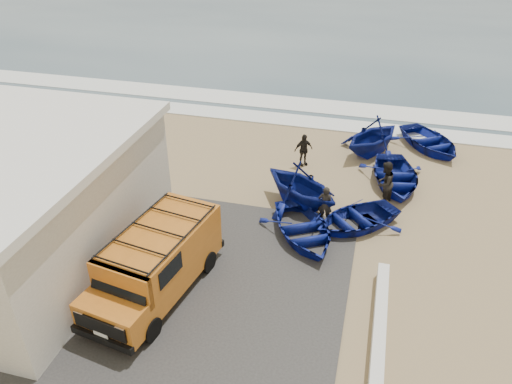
# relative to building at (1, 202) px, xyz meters

# --- Properties ---
(ground) EXTENTS (160.00, 160.00, 0.00)m
(ground) POSITION_rel_building_xyz_m (7.50, 2.00, -2.16)
(ground) COLOR #9C835A
(slab) EXTENTS (12.00, 10.00, 0.05)m
(slab) POSITION_rel_building_xyz_m (5.50, -0.00, -2.14)
(slab) COLOR #393735
(slab) RESTS_ON ground
(surf_line) EXTENTS (180.00, 1.60, 0.06)m
(surf_line) POSITION_rel_building_xyz_m (7.50, 14.00, -2.13)
(surf_line) COLOR white
(surf_line) RESTS_ON ground
(surf_wash) EXTENTS (180.00, 2.20, 0.04)m
(surf_wash) POSITION_rel_building_xyz_m (7.50, 16.50, -2.14)
(surf_wash) COLOR white
(surf_wash) RESTS_ON ground
(building) EXTENTS (8.40, 9.40, 4.30)m
(building) POSITION_rel_building_xyz_m (0.00, 0.00, 0.00)
(building) COLOR silver
(building) RESTS_ON ground
(parapet) EXTENTS (0.35, 6.00, 0.55)m
(parapet) POSITION_rel_building_xyz_m (12.50, -1.00, -1.89)
(parapet) COLOR silver
(parapet) RESTS_ON ground
(van) EXTENTS (2.87, 5.46, 2.22)m
(van) POSITION_rel_building_xyz_m (5.66, -0.46, -0.97)
(van) COLOR #C46B1D
(van) RESTS_ON ground
(boat_near_left) EXTENTS (4.20, 4.61, 0.78)m
(boat_near_left) POSITION_rel_building_xyz_m (9.58, 3.46, -1.77)
(boat_near_left) COLOR navy
(boat_near_left) RESTS_ON ground
(boat_near_right) EXTENTS (4.29, 4.22, 0.73)m
(boat_near_right) POSITION_rel_building_xyz_m (11.38, 4.67, -1.80)
(boat_near_right) COLOR navy
(boat_near_right) RESTS_ON ground
(boat_mid_left) EXTENTS (4.73, 4.60, 1.90)m
(boat_mid_left) POSITION_rel_building_xyz_m (9.07, 5.60, -1.21)
(boat_mid_left) COLOR navy
(boat_mid_left) RESTS_ON ground
(boat_mid_right) EXTENTS (3.46, 4.39, 0.82)m
(boat_mid_right) POSITION_rel_building_xyz_m (12.73, 8.24, -1.75)
(boat_mid_right) COLOR navy
(boat_mid_right) RESTS_ON ground
(boat_far_left) EXTENTS (4.53, 4.67, 1.88)m
(boat_far_left) POSITION_rel_building_xyz_m (11.56, 11.04, -1.22)
(boat_far_left) COLOR navy
(boat_far_left) RESTS_ON ground
(boat_far_right) EXTENTS (4.46, 4.78, 0.81)m
(boat_far_right) POSITION_rel_building_xyz_m (14.30, 12.29, -1.76)
(boat_far_right) COLOR navy
(boat_far_right) RESTS_ON ground
(fisherman_front) EXTENTS (0.57, 0.38, 1.52)m
(fisherman_front) POSITION_rel_building_xyz_m (10.18, 4.73, -1.40)
(fisherman_front) COLOR black
(fisherman_front) RESTS_ON ground
(fisherman_middle) EXTENTS (1.03, 1.11, 1.83)m
(fisherman_middle) POSITION_rel_building_xyz_m (12.29, 6.67, -1.25)
(fisherman_middle) COLOR black
(fisherman_middle) RESTS_ON ground
(fisherman_back) EXTENTS (0.95, 0.82, 1.53)m
(fisherman_back) POSITION_rel_building_xyz_m (8.58, 9.08, -1.40)
(fisherman_back) COLOR black
(fisherman_back) RESTS_ON ground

